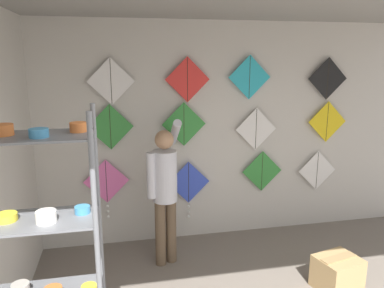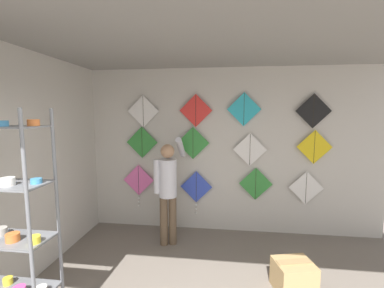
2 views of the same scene
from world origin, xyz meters
name	(u,v)px [view 1 (image 1 of 2)]	position (x,y,z in m)	size (l,w,h in m)	color
back_panel	(218,133)	(0.00, 3.23, 1.40)	(5.33, 0.06, 2.80)	beige
shelf_rack	(34,266)	(-1.80, 0.73, 1.17)	(0.79, 0.38, 2.09)	slate
shopkeeper	(165,185)	(-0.79, 2.60, 0.95)	(0.41, 0.64, 1.69)	brown
cardboard_box	(337,273)	(0.88, 1.72, 0.17)	(0.50, 0.45, 0.36)	tan
kite_0	(106,184)	(-1.45, 3.14, 0.82)	(0.55, 0.04, 0.76)	pink
kite_1	(189,185)	(-0.41, 3.14, 0.74)	(0.55, 0.04, 0.76)	blue
kite_2	(262,171)	(0.60, 3.14, 0.87)	(0.55, 0.01, 0.55)	#338C38
kite_3	(317,170)	(1.41, 3.14, 0.83)	(0.55, 0.01, 0.55)	white
kite_4	(110,127)	(-1.37, 3.14, 1.54)	(0.55, 0.01, 0.55)	#338C38
kite_5	(184,124)	(-0.47, 3.14, 1.54)	(0.55, 0.01, 0.55)	#338C38
kite_6	(256,129)	(0.49, 3.14, 1.45)	(0.55, 0.01, 0.55)	white
kite_7	(327,122)	(1.50, 3.14, 1.51)	(0.55, 0.01, 0.55)	yellow
kite_8	(111,81)	(-1.33, 3.14, 2.08)	(0.55, 0.01, 0.55)	white
kite_9	(187,80)	(-0.42, 3.14, 2.09)	(0.55, 0.01, 0.55)	red
kite_10	(250,77)	(0.37, 3.14, 2.11)	(0.55, 0.01, 0.55)	#28B2C6
kite_11	(328,79)	(1.46, 3.14, 2.08)	(0.55, 0.01, 0.55)	black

